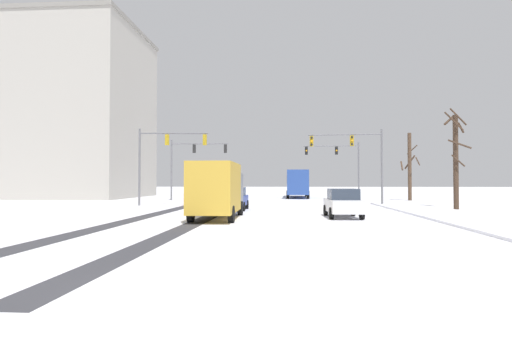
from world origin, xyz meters
name	(u,v)px	position (x,y,z in m)	size (l,w,h in m)	color
ground_plane	(171,290)	(0.00, 0.00, 0.00)	(300.00, 300.00, 0.00)	white
wheel_track_left_lane	(207,218)	(-2.29, 15.66, 0.00)	(0.96, 34.46, 0.01)	#38383D
wheel_track_right_lane	(142,217)	(-6.00, 15.66, 0.00)	(1.07, 34.46, 0.01)	#38383D
sidewalk_kerb_right	(479,221)	(11.67, 14.10, 0.06)	(4.00, 34.46, 0.12)	white
traffic_signal_near_right	(356,151)	(8.07, 29.46, 4.66)	(6.37, 0.62, 6.50)	slate
traffic_signal_far_right	(339,158)	(8.10, 41.37, 4.66)	(6.30, 0.47, 6.50)	slate
traffic_signal_far_left	(191,157)	(-8.14, 37.48, 4.65)	(6.20, 0.72, 6.50)	slate
traffic_signal_near_left	(164,151)	(-8.26, 27.49, 4.64)	(5.88, 0.76, 6.50)	slate
car_red_lead	(198,195)	(-5.69, 29.20, 0.82)	(2.01, 4.19, 1.62)	red
car_blue_second	(234,199)	(-1.62, 22.35, 0.82)	(1.84, 4.10, 1.62)	#233899
car_white_third	(343,203)	(5.32, 16.54, 0.82)	(1.94, 4.15, 1.62)	silver
bus_oncoming	(297,182)	(3.45, 46.25, 1.99)	(2.76, 11.03, 3.38)	#284793
box_truck_delivery	(218,189)	(-1.61, 15.36, 1.63)	(2.39, 7.43, 3.02)	slate
bare_tree_sidewalk_mid	(456,158)	(14.49, 24.28, 3.77)	(1.70, 1.71, 7.34)	#423023
bare_tree_sidewalk_far	(410,166)	(15.22, 38.83, 3.68)	(2.22, 2.17, 7.22)	#4C3828
office_building_far_left_block	(65,113)	(-26.18, 44.69, 10.78)	(19.08, 16.86, 21.53)	#B2ADA3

